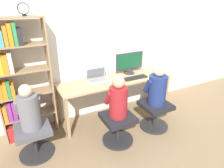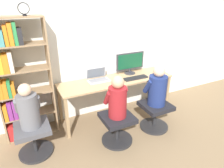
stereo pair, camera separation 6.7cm
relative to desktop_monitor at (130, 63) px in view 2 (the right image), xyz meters
name	(u,v)px [view 2 (the right image)]	position (x,y,z in m)	size (l,w,h in m)	color
ground_plane	(123,123)	(-0.37, -0.44, -0.96)	(14.00, 14.00, 0.00)	#846B4C
wall_back	(108,45)	(-0.37, 0.20, 0.34)	(10.00, 0.05, 2.60)	silver
desk	(116,83)	(-0.37, -0.15, -0.29)	(2.05, 0.57, 0.75)	tan
desktop_monitor	(130,63)	(0.00, 0.00, 0.00)	(0.57, 0.21, 0.40)	#333338
laptop	(98,78)	(-0.68, -0.05, -0.17)	(0.37, 0.25, 0.22)	#B7B7BC
keyboard	(136,78)	(-0.04, -0.27, -0.20)	(0.46, 0.14, 0.03)	#232326
computer_mouse_by_keyboard	(121,80)	(-0.34, -0.26, -0.20)	(0.06, 0.11, 0.03)	silver
office_chair_left	(155,113)	(0.05, -0.78, -0.68)	(0.49, 0.49, 0.46)	#262628
office_chair_right	(117,126)	(-0.69, -0.81, -0.68)	(0.49, 0.49, 0.46)	#262628
person_at_monitor	(157,88)	(0.05, -0.77, -0.21)	(0.36, 0.32, 0.67)	navy
person_at_laptop	(117,99)	(-0.69, -0.81, -0.22)	(0.33, 0.30, 0.64)	maroon
bookshelf	(16,83)	(-1.96, -0.04, -0.03)	(0.78, 0.28, 1.86)	#997A56
desk_clock	(24,9)	(-1.69, -0.10, 0.99)	(0.15, 0.03, 0.17)	black
office_chair_side	(34,137)	(-1.87, -0.52, -0.68)	(0.49, 0.49, 0.46)	#262628
person_near_shelf	(28,108)	(-1.87, -0.52, -0.22)	(0.32, 0.30, 0.63)	slate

